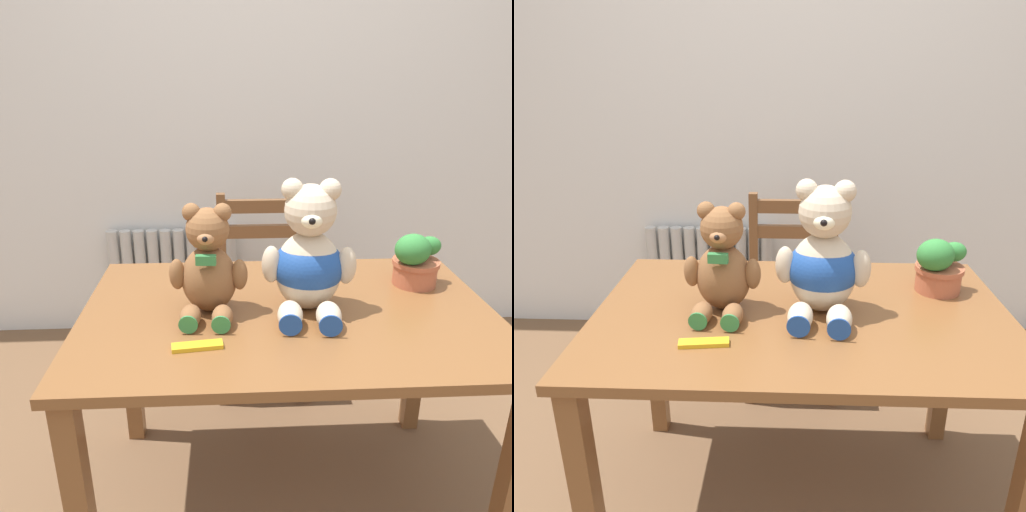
# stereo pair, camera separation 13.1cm
# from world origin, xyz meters

# --- Properties ---
(wall_back) EXTENTS (8.00, 0.04, 2.60)m
(wall_back) POSITION_xyz_m (0.00, 1.69, 1.30)
(wall_back) COLOR silver
(wall_back) RESTS_ON ground_plane
(radiator) EXTENTS (0.70, 0.10, 0.60)m
(radiator) POSITION_xyz_m (-0.48, 1.62, 0.27)
(radiator) COLOR beige
(radiator) RESTS_ON ground_plane
(dining_table) EXTENTS (1.23, 0.80, 0.74)m
(dining_table) POSITION_xyz_m (0.00, 0.40, 0.63)
(dining_table) COLOR brown
(dining_table) RESTS_ON ground_plane
(wooden_chair_behind) EXTENTS (0.41, 0.38, 0.88)m
(wooden_chair_behind) POSITION_xyz_m (-0.02, 1.16, 0.46)
(wooden_chair_behind) COLOR brown
(wooden_chair_behind) RESTS_ON ground_plane
(teddy_bear_left) EXTENTS (0.23, 0.23, 0.33)m
(teddy_bear_left) POSITION_xyz_m (-0.23, 0.40, 0.88)
(teddy_bear_left) COLOR brown
(teddy_bear_left) RESTS_ON dining_table
(teddy_bear_right) EXTENTS (0.28, 0.29, 0.39)m
(teddy_bear_right) POSITION_xyz_m (0.06, 0.41, 0.89)
(teddy_bear_right) COLOR beige
(teddy_bear_right) RESTS_ON dining_table
(potted_plant) EXTENTS (0.17, 0.15, 0.19)m
(potted_plant) POSITION_xyz_m (0.43, 0.56, 0.82)
(potted_plant) COLOR #B25B3D
(potted_plant) RESTS_ON dining_table
(chocolate_bar) EXTENTS (0.14, 0.05, 0.01)m
(chocolate_bar) POSITION_xyz_m (-0.26, 0.20, 0.74)
(chocolate_bar) COLOR gold
(chocolate_bar) RESTS_ON dining_table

